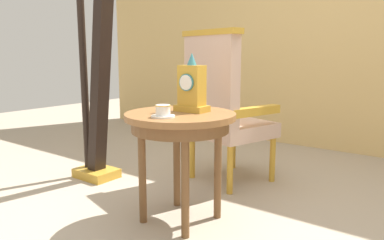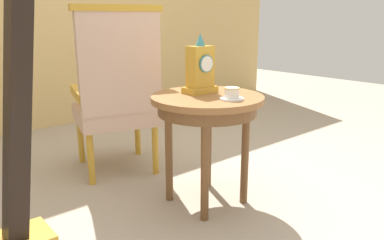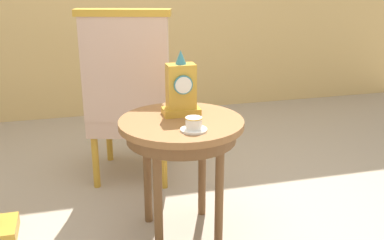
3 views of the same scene
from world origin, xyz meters
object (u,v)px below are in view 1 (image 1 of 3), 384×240
object	(u,v)px
side_table	(180,127)
harp	(95,86)
mantel_clock	(192,88)
teacup_left	(163,112)
armchair	(222,106)

from	to	relation	value
side_table	harp	world-z (taller)	harp
side_table	mantel_clock	size ratio (longest dim) A/B	1.92
teacup_left	armchair	bearing A→B (deg)	101.99
side_table	teacup_left	bearing A→B (deg)	-83.43
teacup_left	mantel_clock	bearing A→B (deg)	89.95
side_table	harp	distance (m)	1.03
side_table	armchair	world-z (taller)	armchair
mantel_clock	armchair	bearing A→B (deg)	106.56
teacup_left	harp	bearing A→B (deg)	159.62
side_table	armchair	distance (m)	0.73
teacup_left	armchair	world-z (taller)	armchair
teacup_left	mantel_clock	distance (m)	0.27
harp	mantel_clock	bearing A→B (deg)	-6.99
mantel_clock	harp	size ratio (longest dim) A/B	0.19
mantel_clock	harp	bearing A→B (deg)	173.01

